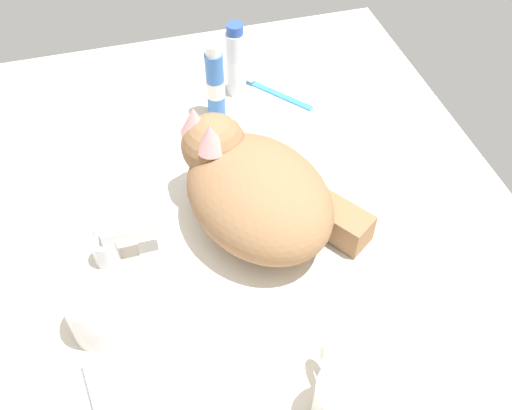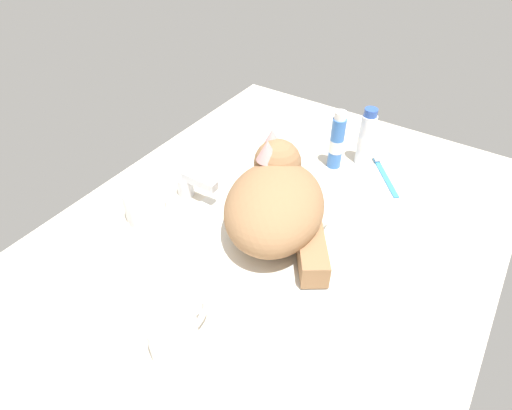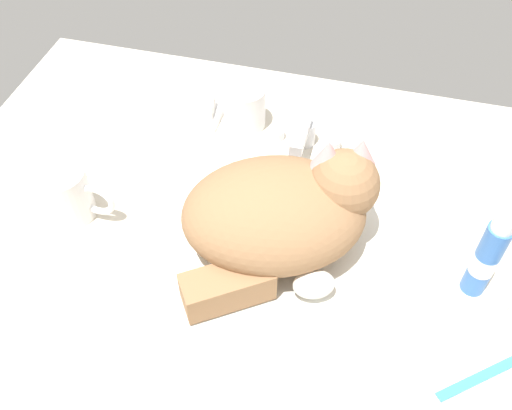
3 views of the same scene
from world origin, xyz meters
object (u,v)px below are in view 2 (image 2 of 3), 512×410
(soap_bar, at_px, (111,236))
(faucet, at_px, (189,186))
(mouthwash_bottle, at_px, (366,138))
(coffee_mug, at_px, (176,337))
(rinse_cup, at_px, (142,205))
(cat, at_px, (277,201))
(toothpaste_bottle, at_px, (338,142))
(toothbrush, at_px, (384,173))

(soap_bar, bearing_deg, faucet, -8.65)
(soap_bar, height_order, mouthwash_bottle, mouthwash_bottle)
(coffee_mug, bearing_deg, rinse_cup, 53.31)
(soap_bar, distance_m, mouthwash_bottle, 0.61)
(cat, relative_size, mouthwash_bottle, 2.08)
(faucet, bearing_deg, toothpaste_bottle, -38.21)
(soap_bar, bearing_deg, mouthwash_bottle, -29.20)
(rinse_cup, xyz_separation_m, mouthwash_bottle, (0.44, -0.30, 0.03))
(cat, xyz_separation_m, mouthwash_bottle, (0.32, -0.05, -0.01))
(faucet, relative_size, coffee_mug, 1.08)
(toothpaste_bottle, xyz_separation_m, toothbrush, (0.03, -0.11, -0.06))
(soap_bar, bearing_deg, toothpaste_bottle, -27.63)
(cat, relative_size, soap_bar, 4.59)
(soap_bar, height_order, toothbrush, soap_bar)
(rinse_cup, relative_size, soap_bar, 1.17)
(cat, bearing_deg, faucet, 93.43)
(cat, height_order, toothpaste_bottle, cat)
(cat, distance_m, rinse_cup, 0.28)
(rinse_cup, height_order, mouthwash_bottle, mouthwash_bottle)
(faucet, bearing_deg, rinse_cup, 163.72)
(faucet, height_order, toothpaste_bottle, toothpaste_bottle)
(toothbrush, bearing_deg, rinse_cup, 139.03)
(faucet, bearing_deg, coffee_mug, -142.94)
(toothpaste_bottle, distance_m, mouthwash_bottle, 0.07)
(cat, bearing_deg, coffee_mug, -176.71)
(coffee_mug, distance_m, toothbrush, 0.63)
(cat, xyz_separation_m, coffee_mug, (-0.32, -0.02, -0.03))
(toothpaste_bottle, bearing_deg, coffee_mug, -178.90)
(soap_bar, distance_m, toothpaste_bottle, 0.54)
(toothbrush, bearing_deg, mouthwash_bottle, 71.30)
(toothpaste_bottle, bearing_deg, toothbrush, -74.86)
(faucet, relative_size, soap_bar, 1.91)
(cat, bearing_deg, toothpaste_bottle, -1.52)
(coffee_mug, relative_size, toothpaste_bottle, 0.79)
(coffee_mug, bearing_deg, mouthwash_bottle, -3.16)
(toothbrush, bearing_deg, coffee_mug, 170.67)
(toothpaste_bottle, bearing_deg, mouthwash_bottle, -41.41)
(coffee_mug, relative_size, toothbrush, 0.90)
(faucet, xyz_separation_m, toothbrush, (0.31, -0.33, -0.02))
(faucet, xyz_separation_m, coffee_mug, (-0.31, -0.23, 0.01))
(coffee_mug, bearing_deg, soap_bar, 67.65)
(coffee_mug, distance_m, mouthwash_bottle, 0.64)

